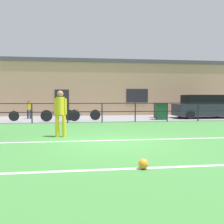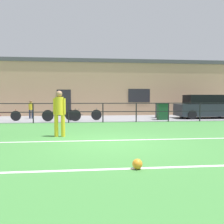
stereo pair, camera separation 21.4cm
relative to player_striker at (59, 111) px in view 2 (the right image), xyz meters
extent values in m
cube|color=#42843D|center=(1.92, -1.27, -1.00)|extent=(60.00, 44.00, 0.04)
cube|color=white|center=(1.92, -0.96, -0.97)|extent=(36.00, 0.11, 0.00)
cube|color=white|center=(1.92, -4.07, -0.97)|extent=(36.00, 0.11, 0.00)
cube|color=gray|center=(1.92, 7.23, -0.97)|extent=(48.00, 5.00, 0.02)
cylinder|color=black|center=(-2.08, 4.73, -0.40)|extent=(0.07, 0.07, 1.15)
cylinder|color=black|center=(-0.08, 4.73, -0.40)|extent=(0.07, 0.07, 1.15)
cylinder|color=black|center=(1.92, 4.73, -0.40)|extent=(0.07, 0.07, 1.15)
cylinder|color=black|center=(3.92, 4.73, -0.40)|extent=(0.07, 0.07, 1.15)
cylinder|color=black|center=(5.92, 4.73, -0.40)|extent=(0.07, 0.07, 1.15)
cylinder|color=black|center=(7.92, 4.73, -0.40)|extent=(0.07, 0.07, 1.15)
cube|color=black|center=(1.92, 4.73, 0.15)|extent=(36.00, 0.04, 0.04)
cube|color=black|center=(1.92, 4.73, -0.34)|extent=(36.00, 0.04, 0.04)
cube|color=tan|center=(1.92, 10.93, 1.17)|extent=(28.00, 2.40, 4.29)
cube|color=#232328|center=(-0.88, 9.71, 0.07)|extent=(1.10, 0.04, 2.10)
cube|color=#232328|center=(5.20, 9.71, 0.65)|extent=(1.80, 0.04, 1.10)
cube|color=#4C4C51|center=(1.92, 10.93, 3.46)|extent=(28.00, 2.56, 0.30)
cylinder|color=gold|center=(-0.13, 0.02, -0.57)|extent=(0.15, 0.15, 0.81)
cylinder|color=gold|center=(0.13, -0.02, -0.57)|extent=(0.15, 0.15, 0.81)
cylinder|color=gold|center=(0.00, 0.00, 0.18)|extent=(0.30, 0.30, 0.67)
sphere|color=#A37556|center=(0.00, 0.00, 0.63)|extent=(0.23, 0.23, 0.23)
cylinder|color=gold|center=(-0.18, 0.03, 0.16)|extent=(0.11, 0.11, 0.60)
cylinder|color=gold|center=(0.18, -0.03, 0.16)|extent=(0.11, 0.11, 0.60)
sphere|color=orange|center=(2.07, -4.11, -0.87)|extent=(0.21, 0.21, 0.21)
cylinder|color=#232D4C|center=(-2.80, 7.45, -0.66)|extent=(0.11, 0.11, 0.60)
cylinder|color=#232D4C|center=(-2.98, 7.51, -0.66)|extent=(0.11, 0.11, 0.60)
cylinder|color=gold|center=(-2.89, 7.48, -0.11)|extent=(0.22, 0.22, 0.50)
sphere|color=brown|center=(-2.89, 7.48, 0.22)|extent=(0.17, 0.17, 0.17)
cylinder|color=gold|center=(-2.76, 7.43, -0.12)|extent=(0.08, 0.08, 0.44)
cylinder|color=gold|center=(-3.02, 7.52, -0.12)|extent=(0.08, 0.08, 0.44)
cube|color=#282D38|center=(9.36, 6.60, -0.37)|extent=(4.24, 1.68, 0.83)
cube|color=black|center=(9.14, 6.60, 0.36)|extent=(2.54, 1.41, 0.64)
cylinder|color=black|center=(7.91, 5.79, -0.66)|extent=(0.60, 0.18, 0.60)
cylinder|color=black|center=(7.91, 7.40, -0.66)|extent=(0.60, 0.18, 0.60)
cylinder|color=black|center=(10.80, 7.40, -0.66)|extent=(0.60, 0.18, 0.60)
cylinder|color=black|center=(-3.42, 5.93, -0.64)|extent=(0.63, 0.04, 0.63)
cube|color=maroon|center=(-4.29, 5.93, -0.44)|extent=(1.35, 0.04, 0.04)
cylinder|color=maroon|center=(-3.42, 5.93, -0.37)|extent=(0.03, 0.03, 0.28)
cylinder|color=black|center=(-1.40, 5.44, -0.61)|extent=(0.70, 0.04, 0.70)
cylinder|color=black|center=(0.26, 5.44, -0.61)|extent=(0.70, 0.04, 0.70)
cube|color=black|center=(-0.57, 5.44, -0.38)|extent=(1.29, 0.04, 0.04)
cube|color=black|center=(-0.98, 5.44, -0.49)|extent=(0.81, 0.03, 0.25)
cylinder|color=black|center=(-0.86, 5.44, -0.28)|extent=(0.03, 0.03, 0.20)
cylinder|color=black|center=(0.26, 5.44, -0.31)|extent=(0.03, 0.03, 0.28)
cylinder|color=black|center=(-0.08, 5.93, -0.62)|extent=(0.67, 0.04, 0.67)
cylinder|color=black|center=(1.57, 5.93, -0.62)|extent=(0.67, 0.04, 0.67)
cube|color=#4C5156|center=(0.74, 5.93, -0.40)|extent=(1.29, 0.04, 0.04)
cube|color=#4C5156|center=(0.33, 5.93, -0.51)|extent=(0.81, 0.03, 0.24)
cylinder|color=#4C5156|center=(0.46, 5.93, -0.30)|extent=(0.03, 0.03, 0.20)
cylinder|color=#4C5156|center=(1.57, 5.93, -0.33)|extent=(0.03, 0.03, 0.28)
cube|color=#194C28|center=(5.90, 5.79, -0.46)|extent=(0.63, 0.53, 0.99)
cube|color=#143D20|center=(5.90, 5.79, 0.08)|extent=(0.67, 0.56, 0.08)
cube|color=#33383D|center=(6.18, 7.18, -0.47)|extent=(0.56, 0.47, 0.97)
cube|color=#282C30|center=(6.18, 7.18, 0.06)|extent=(0.60, 0.51, 0.08)
camera|label=1|loc=(0.88, -8.53, 0.48)|focal=36.24mm
camera|label=2|loc=(1.10, -8.56, 0.48)|focal=36.24mm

